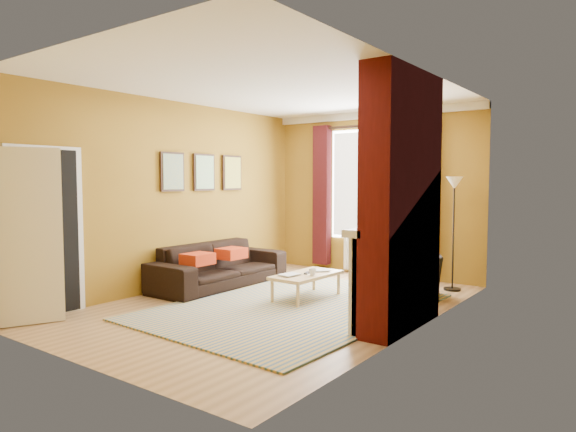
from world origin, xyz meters
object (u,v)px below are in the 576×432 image
Objects in this scene: coffee_table at (307,276)px; armchair at (403,274)px; wicker_stool at (395,267)px; floor_lamp at (454,201)px; sofa at (220,265)px.

armchair is at bearing 44.18° from coffee_table.
armchair is 1.35m from coffee_table.
armchair is 1.92× the size of wicker_stool.
wicker_stool reaches higher than coffee_table.
floor_lamp is at bearing -143.83° from armchair.
floor_lamp reaches higher than wicker_stool.
sofa is 2.78m from wicker_stool.
coffee_table is 2.47m from floor_lamp.
floor_lamp is at bearing 52.75° from coffee_table.
armchair is 0.58× the size of floor_lamp.
floor_lamp is (0.42, 0.84, 1.01)m from armchair.
armchair is 0.90× the size of coffee_table.
sofa is 1.55m from coffee_table.
sofa reaches higher than armchair.
floor_lamp is at bearing -3.63° from wicker_stool.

